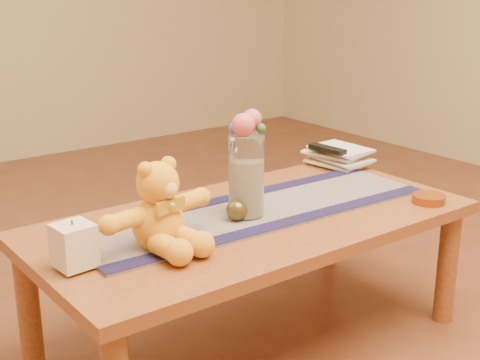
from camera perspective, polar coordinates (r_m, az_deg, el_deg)
floor at (r=2.32m, az=1.01°, el=-13.61°), size 5.50×5.50×0.00m
coffee_table_top at (r=2.13m, az=1.07°, el=-3.62°), size 1.40×0.70×0.04m
table_leg_fr at (r=2.47m, az=17.22°, el=-7.05°), size 0.07×0.07×0.41m
table_leg_bl at (r=2.18m, az=-17.54°, el=-10.46°), size 0.07×0.07×0.41m
table_leg_br at (r=2.81m, az=7.67°, el=-3.39°), size 0.07×0.07×0.41m
persian_runner at (r=2.16m, az=1.37°, el=-2.64°), size 1.21×0.39×0.01m
runner_border_near at (r=2.05m, az=3.80°, el=-3.63°), size 1.20×0.10×0.00m
runner_border_far at (r=2.27m, az=-0.81°, el=-1.51°), size 1.20×0.10×0.00m
teddy_bear at (r=1.85m, az=-7.04°, el=-2.16°), size 0.38×0.33×0.24m
pillar_candle at (r=1.79m, az=-13.96°, el=-5.42°), size 0.10×0.10×0.11m
candle_wick at (r=1.76m, az=-14.11°, el=-3.52°), size 0.00×0.00×0.01m
glass_vase at (r=2.07m, az=0.54°, el=0.38°), size 0.11×0.11×0.26m
potpourri_fill at (r=2.08m, az=0.54°, el=-0.65°), size 0.09×0.09×0.18m
rose_left at (r=2.01m, az=0.28°, el=4.73°), size 0.07×0.07×0.07m
rose_right at (r=2.04m, az=1.03°, el=5.24°), size 0.06×0.06×0.06m
blue_flower_back at (r=2.06m, az=0.18°, el=4.86°), size 0.04×0.04×0.04m
blue_flower_side at (r=2.03m, az=-0.47°, el=4.42°), size 0.04×0.04×0.04m
leaf_sprig at (r=2.04m, az=1.79°, el=4.43°), size 0.03×0.03×0.03m
bronze_ball at (r=2.05m, az=-0.28°, el=-2.57°), size 0.09×0.09×0.07m
book_bottom at (r=2.64m, az=7.21°, el=1.11°), size 0.19×0.24×0.02m
book_lower at (r=2.63m, az=7.36°, el=1.50°), size 0.17×0.23×0.02m
book_upper at (r=2.63m, az=7.10°, el=1.89°), size 0.20×0.25×0.02m
book_top at (r=2.63m, az=7.34°, el=2.31°), size 0.17×0.23×0.02m
tv_remote at (r=2.61m, az=7.43°, el=2.63°), size 0.06×0.16×0.02m
amber_dish at (r=2.33m, az=15.78°, el=-1.55°), size 0.14×0.14×0.03m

